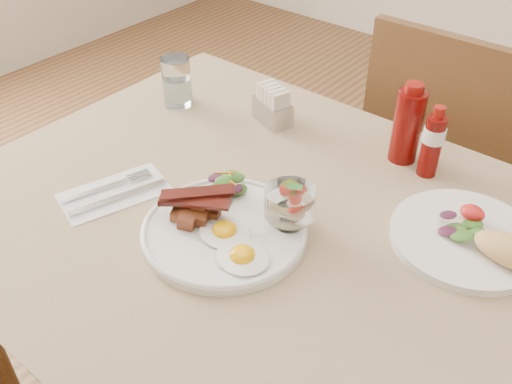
% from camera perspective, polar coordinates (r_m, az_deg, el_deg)
% --- Properties ---
extents(table, '(1.33, 0.88, 0.75)m').
position_cam_1_polar(table, '(1.02, 5.15, -8.74)').
color(table, brown).
rests_on(table, ground).
extents(chair_far, '(0.42, 0.42, 0.93)m').
position_cam_1_polar(chair_far, '(1.58, 18.84, 1.82)').
color(chair_far, brown).
rests_on(chair_far, ground).
extents(main_plate, '(0.28, 0.28, 0.02)m').
position_cam_1_polar(main_plate, '(0.97, -3.18, -3.95)').
color(main_plate, white).
rests_on(main_plate, table).
extents(fried_eggs, '(0.17, 0.12, 0.02)m').
position_cam_1_polar(fried_eggs, '(0.92, -2.29, -5.16)').
color(fried_eggs, white).
rests_on(fried_eggs, main_plate).
extents(bacon_potato_pile, '(0.13, 0.10, 0.05)m').
position_cam_1_polar(bacon_potato_pile, '(0.97, -6.10, -1.57)').
color(bacon_potato_pile, maroon).
rests_on(bacon_potato_pile, main_plate).
extents(side_salad, '(0.07, 0.07, 0.04)m').
position_cam_1_polar(side_salad, '(1.02, -2.92, 0.64)').
color(side_salad, '#234D14').
rests_on(side_salad, main_plate).
extents(fruit_cup, '(0.08, 0.08, 0.09)m').
position_cam_1_polar(fruit_cup, '(0.94, 3.41, -1.07)').
color(fruit_cup, white).
rests_on(fruit_cup, main_plate).
extents(second_plate, '(0.27, 0.25, 0.06)m').
position_cam_1_polar(second_plate, '(1.00, 21.20, -4.50)').
color(second_plate, white).
rests_on(second_plate, table).
extents(ketchup_bottle, '(0.06, 0.06, 0.17)m').
position_cam_1_polar(ketchup_bottle, '(1.15, 14.92, 6.49)').
color(ketchup_bottle, '#540604').
rests_on(ketchup_bottle, table).
extents(hot_sauce_bottle, '(0.05, 0.05, 0.15)m').
position_cam_1_polar(hot_sauce_bottle, '(1.12, 17.23, 4.76)').
color(hot_sauce_bottle, '#540604').
rests_on(hot_sauce_bottle, table).
extents(sugar_caddy, '(0.10, 0.08, 0.08)m').
position_cam_1_polar(sugar_caddy, '(1.25, 1.68, 8.49)').
color(sugar_caddy, silver).
rests_on(sugar_caddy, table).
extents(water_glass, '(0.07, 0.07, 0.11)m').
position_cam_1_polar(water_glass, '(1.33, -7.90, 10.62)').
color(water_glass, white).
rests_on(water_glass, table).
extents(napkin_cutlery, '(0.16, 0.22, 0.01)m').
position_cam_1_polar(napkin_cutlery, '(1.09, -13.98, -0.08)').
color(napkin_cutlery, silver).
rests_on(napkin_cutlery, table).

